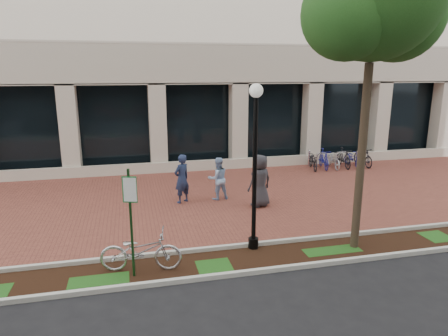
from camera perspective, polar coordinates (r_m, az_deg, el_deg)
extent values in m
plane|color=black|center=(15.51, -0.36, -4.26)|extent=(120.00, 120.00, 0.00)
cube|color=brown|center=(15.51, -0.36, -4.25)|extent=(40.00, 9.00, 0.01)
cube|color=black|center=(10.83, 6.10, -12.60)|extent=(40.00, 1.50, 0.01)
cube|color=beige|center=(11.44, 4.84, -10.75)|extent=(40.00, 0.12, 0.12)
cube|color=beige|center=(10.18, 7.55, -14.12)|extent=(40.00, 0.12, 0.12)
cube|color=black|center=(20.42, -3.95, 6.13)|extent=(40.00, 0.15, 4.20)
cube|color=#BCB6A0|center=(19.69, -3.32, 0.38)|extent=(40.00, 0.25, 0.50)
cube|color=#BCB6A0|center=(19.74, -3.61, 5.87)|extent=(0.80, 0.80, 4.20)
cube|color=#163D19|center=(9.59, -13.10, -7.84)|extent=(0.05, 0.05, 2.65)
cube|color=#1B6E32|center=(9.29, -13.39, -3.02)|extent=(0.34, 0.02, 0.62)
cube|color=white|center=(9.27, -13.38, -3.05)|extent=(0.30, 0.01, 0.56)
cylinder|color=black|center=(11.27, 4.20, -10.63)|extent=(0.28, 0.28, 0.30)
cylinder|color=black|center=(10.62, 4.39, -1.11)|extent=(0.12, 0.12, 4.16)
sphere|color=silver|center=(10.28, 4.62, 10.96)|extent=(0.36, 0.36, 0.36)
cylinder|color=#4C3F2B|center=(11.18, 19.01, 1.12)|extent=(0.22, 0.22, 4.99)
sphere|color=#1F4D18|center=(11.82, 23.58, 19.35)|extent=(2.36, 2.36, 2.36)
sphere|color=#1F4D18|center=(10.37, 17.23, 20.33)|extent=(2.19, 2.19, 2.19)
imported|color=silver|center=(10.14, -11.80, -11.48)|extent=(2.09, 1.05, 1.05)
imported|color=#1E294B|center=(14.78, -6.04, -1.55)|extent=(0.80, 0.74, 1.83)
imported|color=#9ABDE7|center=(15.12, -0.88, -1.51)|extent=(0.87, 0.71, 1.63)
imported|color=#2B2B31|center=(14.33, 5.18, -1.85)|extent=(1.09, 0.90, 1.91)
cylinder|color=silver|center=(20.86, 12.03, 1.25)|extent=(0.11, 0.11, 0.78)
sphere|color=silver|center=(20.77, 12.09, 2.42)|extent=(0.12, 0.12, 0.12)
imported|color=black|center=(20.33, 12.68, 1.06)|extent=(1.01, 1.81, 0.90)
imported|color=navy|center=(20.56, 14.06, 1.27)|extent=(0.80, 1.72, 1.00)
imported|color=#B3B4B8|center=(20.83, 15.40, 1.21)|extent=(0.85, 1.78, 0.90)
imported|color=black|center=(21.09, 16.72, 1.40)|extent=(0.63, 1.70, 1.00)
imported|color=navy|center=(21.38, 17.99, 1.34)|extent=(0.68, 1.74, 0.90)
imported|color=black|center=(21.66, 19.24, 1.53)|extent=(0.48, 1.66, 1.00)
cylinder|color=silver|center=(20.97, 16.05, 1.11)|extent=(0.04, 0.04, 0.80)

